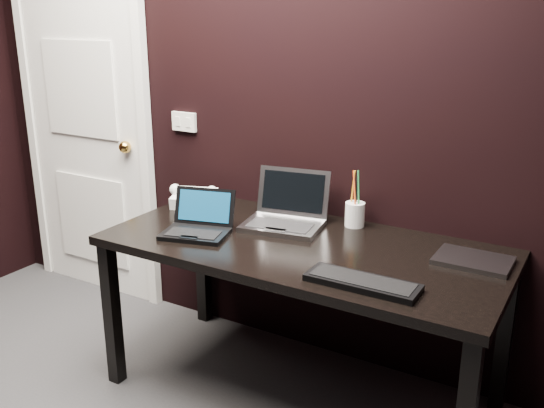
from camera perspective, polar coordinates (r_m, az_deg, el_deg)
The scene contains 11 objects.
wall_back at distance 2.92m, azimuth 1.46°, elevation 10.20°, with size 4.00×4.00×0.00m, color black.
door at distance 3.78m, azimuth -17.12°, elevation 7.23°, with size 0.99×0.10×2.14m.
wall_switch at distance 3.28m, azimuth -8.28°, elevation 7.68°, with size 0.15×0.02×0.10m.
desk at distance 2.61m, azimuth 2.86°, elevation -5.30°, with size 1.70×0.80×0.74m.
netbook at distance 2.70m, azimuth -6.99°, elevation -2.03°, with size 0.34×0.32×0.18m.
silver_laptop at distance 2.77m, azimuth 1.26°, elevation -1.15°, with size 0.39×0.37×0.24m.
ext_keyboard at distance 2.22m, azimuth 8.51°, elevation -7.30°, with size 0.41×0.14×0.03m.
closed_laptop at distance 2.51m, azimuth 18.42°, elevation -5.06°, with size 0.29×0.21×0.02m.
desk_phone at distance 3.08m, azimuth -7.33°, elevation 0.61°, with size 0.26×0.24×0.12m.
mobile_phone at distance 2.94m, azimuth -8.46°, elevation -0.48°, with size 0.06×0.05×0.09m.
pen_cup at distance 2.79m, azimuth 7.81°, elevation -0.87°, with size 0.12×0.12×0.26m.
Camera 1 is at (1.40, -0.74, 1.68)m, focal length 40.00 mm.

